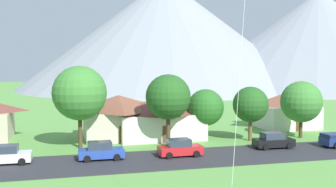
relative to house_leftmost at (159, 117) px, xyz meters
The scene contains 15 objects.
road_strip 12.87m from the house_leftmost, 113.66° to the right, with size 160.00×8.00×0.08m, color #2D2D33.
mountain_central_ridge 111.64m from the house_leftmost, 46.38° to the left, with size 94.74×94.74×34.08m, color #8E939E.
mountain_far_west_ridge 99.26m from the house_leftmost, 75.36° to the left, with size 102.04×102.04×38.70m, color #8E939E.
house_leftmost is the anchor object (origin of this frame).
house_right_center 19.36m from the house_leftmost, 10.24° to the left, with size 8.04×8.44×4.79m.
house_rightmost 4.85m from the house_leftmost, behind, with size 8.72×7.67×5.21m.
tree_left_of_center 17.37m from the house_leftmost, 15.81° to the right, with size 5.00×5.00×6.90m.
tree_center 11.13m from the house_leftmost, 26.16° to the right, with size 4.16×4.16×6.34m.
tree_right_of_center 6.32m from the house_leftmost, 92.49° to the right, with size 4.92×4.92×7.87m.
tree_near_right 5.93m from the house_leftmost, 28.35° to the right, with size 4.34×4.34×6.00m.
tree_far_right 10.93m from the house_leftmost, 157.06° to the right, with size 5.80×5.80×8.80m.
parked_car_blue_west_end 13.11m from the house_leftmost, 127.78° to the right, with size 4.22×2.12×1.68m.
parked_car_black_mid_west 14.15m from the house_leftmost, 43.52° to the right, with size 4.23×2.13×1.68m.
parked_car_white_mid_east 19.10m from the house_leftmost, 148.93° to the right, with size 4.25×2.18×1.68m.
parked_car_red_east_end 10.95m from the house_leftmost, 92.35° to the right, with size 4.23×2.14×1.68m.
Camera 1 is at (-6.42, -7.47, 9.11)m, focal length 44.25 mm.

